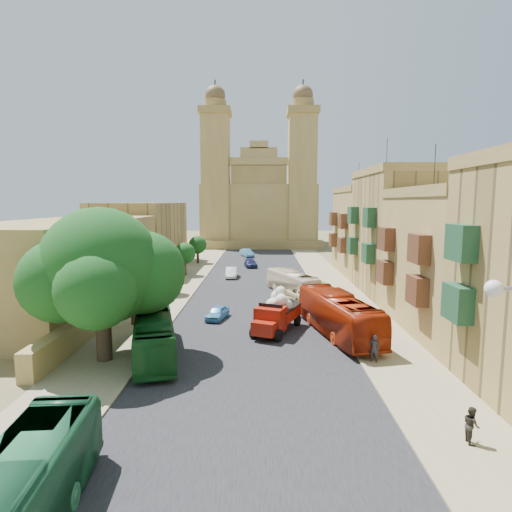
{
  "coord_description": "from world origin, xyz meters",
  "views": [
    {
      "loc": [
        0.65,
        -22.46,
        10.13
      ],
      "look_at": [
        0.0,
        26.0,
        4.0
      ],
      "focal_mm": 30.0,
      "sensor_mm": 36.0,
      "label": 1
    }
  ],
  "objects_px": {
    "street_tree_a": "(132,284)",
    "olive_pickup": "(309,289)",
    "bus_red_east": "(338,314)",
    "pedestrian_c": "(340,308)",
    "car_cream": "(300,294)",
    "bus_cream_east": "(292,283)",
    "street_tree_c": "(185,254)",
    "pedestrian_b": "(471,425)",
    "car_white_b": "(288,272)",
    "street_tree_b": "(165,267)",
    "car_dkblue": "(251,263)",
    "red_truck": "(277,313)",
    "car_blue_b": "(247,253)",
    "pedestrian_a": "(374,348)",
    "street_tree_d": "(198,245)",
    "bus_green_north": "(154,334)",
    "church": "(259,205)",
    "car_blue_a": "(217,313)",
    "car_white_a": "(231,273)",
    "ficus_tree": "(102,271)"
  },
  "relations": [
    {
      "from": "street_tree_a",
      "to": "bus_red_east",
      "type": "height_order",
      "value": "street_tree_a"
    },
    {
      "from": "olive_pickup",
      "to": "pedestrian_b",
      "type": "height_order",
      "value": "olive_pickup"
    },
    {
      "from": "red_truck",
      "to": "car_white_b",
      "type": "bearing_deg",
      "value": 84.48
    },
    {
      "from": "street_tree_d",
      "to": "car_white_a",
      "type": "bearing_deg",
      "value": -64.28
    },
    {
      "from": "church",
      "to": "street_tree_d",
      "type": "relative_size",
      "value": 7.97
    },
    {
      "from": "street_tree_a",
      "to": "olive_pickup",
      "type": "bearing_deg",
      "value": 32.66
    },
    {
      "from": "red_truck",
      "to": "car_blue_b",
      "type": "relative_size",
      "value": 1.45
    },
    {
      "from": "olive_pickup",
      "to": "pedestrian_c",
      "type": "height_order",
      "value": "olive_pickup"
    },
    {
      "from": "bus_red_east",
      "to": "bus_cream_east",
      "type": "relative_size",
      "value": 1.23
    },
    {
      "from": "street_tree_b",
      "to": "bus_cream_east",
      "type": "bearing_deg",
      "value": -0.32
    },
    {
      "from": "street_tree_a",
      "to": "pedestrian_c",
      "type": "xyz_separation_m",
      "value": [
        17.5,
        2.0,
        -2.45
      ]
    },
    {
      "from": "car_cream",
      "to": "bus_cream_east",
      "type": "bearing_deg",
      "value": -96.31
    },
    {
      "from": "red_truck",
      "to": "bus_cream_east",
      "type": "bearing_deg",
      "value": 81.01
    },
    {
      "from": "car_cream",
      "to": "car_white_b",
      "type": "distance_m",
      "value": 14.6
    },
    {
      "from": "pedestrian_a",
      "to": "bus_cream_east",
      "type": "bearing_deg",
      "value": -57.43
    },
    {
      "from": "street_tree_a",
      "to": "car_cream",
      "type": "height_order",
      "value": "street_tree_a"
    },
    {
      "from": "car_blue_b",
      "to": "street_tree_d",
      "type": "bearing_deg",
      "value": -153.89
    },
    {
      "from": "car_cream",
      "to": "pedestrian_b",
      "type": "distance_m",
      "value": 26.76
    },
    {
      "from": "bus_green_north",
      "to": "street_tree_a",
      "type": "bearing_deg",
      "value": 101.5
    },
    {
      "from": "olive_pickup",
      "to": "car_cream",
      "type": "height_order",
      "value": "olive_pickup"
    },
    {
      "from": "ficus_tree",
      "to": "street_tree_d",
      "type": "relative_size",
      "value": 2.16
    },
    {
      "from": "car_white_b",
      "to": "car_dkblue",
      "type": "bearing_deg",
      "value": -54.77
    },
    {
      "from": "olive_pickup",
      "to": "pedestrian_a",
      "type": "bearing_deg",
      "value": -83.44
    },
    {
      "from": "car_cream",
      "to": "olive_pickup",
      "type": "bearing_deg",
      "value": -152.5
    },
    {
      "from": "street_tree_d",
      "to": "pedestrian_b",
      "type": "relative_size",
      "value": 2.89
    },
    {
      "from": "olive_pickup",
      "to": "pedestrian_b",
      "type": "xyz_separation_m",
      "value": [
        3.81,
        -27.42,
        -0.14
      ]
    },
    {
      "from": "church",
      "to": "street_tree_d",
      "type": "height_order",
      "value": "church"
    },
    {
      "from": "red_truck",
      "to": "car_blue_a",
      "type": "xyz_separation_m",
      "value": [
        -5.03,
        3.54,
        -0.95
      ]
    },
    {
      "from": "street_tree_b",
      "to": "car_dkblue",
      "type": "height_order",
      "value": "street_tree_b"
    },
    {
      "from": "bus_cream_east",
      "to": "olive_pickup",
      "type": "bearing_deg",
      "value": 110.42
    },
    {
      "from": "ficus_tree",
      "to": "pedestrian_c",
      "type": "relative_size",
      "value": 5.25
    },
    {
      "from": "car_cream",
      "to": "car_dkblue",
      "type": "xyz_separation_m",
      "value": [
        -5.76,
        22.77,
        -0.06
      ]
    },
    {
      "from": "church",
      "to": "bus_green_north",
      "type": "distance_m",
      "value": 74.47
    },
    {
      "from": "bus_red_east",
      "to": "olive_pickup",
      "type": "bearing_deg",
      "value": -99.26
    },
    {
      "from": "olive_pickup",
      "to": "church",
      "type": "bearing_deg",
      "value": 95.77
    },
    {
      "from": "olive_pickup",
      "to": "pedestrian_a",
      "type": "distance_m",
      "value": 18.38
    },
    {
      "from": "car_blue_a",
      "to": "car_white_a",
      "type": "xyz_separation_m",
      "value": [
        -0.24,
        20.64,
        0.1
      ]
    },
    {
      "from": "red_truck",
      "to": "street_tree_d",
      "type": "bearing_deg",
      "value": 107.37
    },
    {
      "from": "street_tree_c",
      "to": "car_white_b",
      "type": "height_order",
      "value": "street_tree_c"
    },
    {
      "from": "red_truck",
      "to": "bus_red_east",
      "type": "height_order",
      "value": "red_truck"
    },
    {
      "from": "bus_cream_east",
      "to": "pedestrian_b",
      "type": "height_order",
      "value": "bus_cream_east"
    },
    {
      "from": "bus_cream_east",
      "to": "pedestrian_b",
      "type": "distance_m",
      "value": 29.8
    },
    {
      "from": "street_tree_a",
      "to": "street_tree_c",
      "type": "distance_m",
      "value": 24.0
    },
    {
      "from": "street_tree_b",
      "to": "street_tree_a",
      "type": "bearing_deg",
      "value": -90.0
    },
    {
      "from": "street_tree_a",
      "to": "pedestrian_b",
      "type": "bearing_deg",
      "value": -41.62
    },
    {
      "from": "olive_pickup",
      "to": "car_white_a",
      "type": "xyz_separation_m",
      "value": [
        -9.15,
        12.3,
        -0.25
      ]
    },
    {
      "from": "car_white_b",
      "to": "pedestrian_a",
      "type": "relative_size",
      "value": 1.91
    },
    {
      "from": "street_tree_c",
      "to": "car_blue_a",
      "type": "height_order",
      "value": "street_tree_c"
    },
    {
      "from": "street_tree_b",
      "to": "pedestrian_c",
      "type": "distance_m",
      "value": 20.26
    },
    {
      "from": "car_cream",
      "to": "car_white_b",
      "type": "height_order",
      "value": "car_cream"
    }
  ]
}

